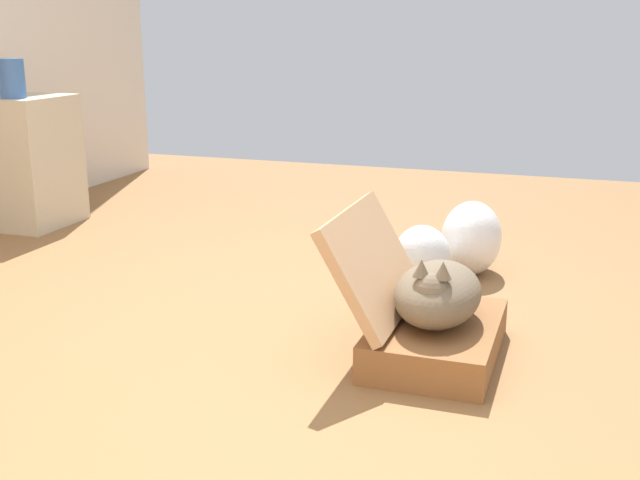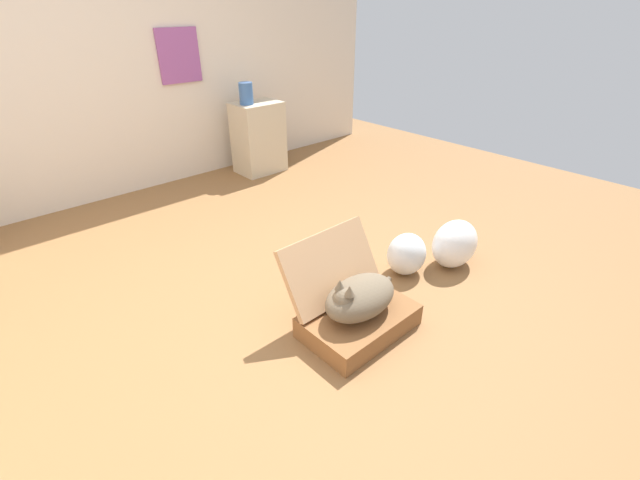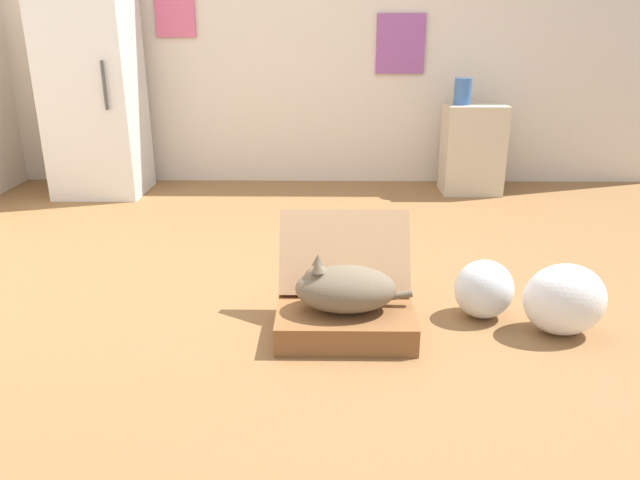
{
  "view_description": "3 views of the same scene",
  "coord_description": "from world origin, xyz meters",
  "px_view_note": "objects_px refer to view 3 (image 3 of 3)",
  "views": [
    {
      "loc": [
        -2.1,
        -1.03,
        1.08
      ],
      "look_at": [
        0.31,
        -0.2,
        0.38
      ],
      "focal_mm": 44.19,
      "sensor_mm": 36.0,
      "label": 1
    },
    {
      "loc": [
        -1.04,
        -1.81,
        1.6
      ],
      "look_at": [
        0.46,
        -0.16,
        0.35
      ],
      "focal_mm": 24.09,
      "sensor_mm": 36.0,
      "label": 2
    },
    {
      "loc": [
        0.27,
        -3.0,
        1.31
      ],
      "look_at": [
        0.23,
        -0.33,
        0.35
      ],
      "focal_mm": 33.95,
      "sensor_mm": 36.0,
      "label": 3
    }
  ],
  "objects_px": {
    "plastic_bag_white": "(484,289)",
    "side_table": "(472,149)",
    "vase_tall": "(463,91)",
    "suitcase_base": "(345,322)",
    "plastic_bag_clear": "(564,300)",
    "cat": "(344,288)",
    "refrigerator": "(94,92)"
  },
  "relations": [
    {
      "from": "suitcase_base",
      "to": "side_table",
      "type": "xyz_separation_m",
      "value": [
        1.09,
        2.45,
        0.29
      ]
    },
    {
      "from": "vase_tall",
      "to": "suitcase_base",
      "type": "bearing_deg",
      "value": -111.68
    },
    {
      "from": "plastic_bag_white",
      "to": "side_table",
      "type": "relative_size",
      "value": 0.4
    },
    {
      "from": "plastic_bag_white",
      "to": "refrigerator",
      "type": "bearing_deg",
      "value": 139.23
    },
    {
      "from": "refrigerator",
      "to": "side_table",
      "type": "xyz_separation_m",
      "value": [
        3.0,
        0.05,
        -0.45
      ]
    },
    {
      "from": "plastic_bag_clear",
      "to": "side_table",
      "type": "height_order",
      "value": "side_table"
    },
    {
      "from": "plastic_bag_white",
      "to": "cat",
      "type": "bearing_deg",
      "value": -164.08
    },
    {
      "from": "refrigerator",
      "to": "vase_tall",
      "type": "bearing_deg",
      "value": 0.77
    },
    {
      "from": "suitcase_base",
      "to": "refrigerator",
      "type": "relative_size",
      "value": 0.38
    },
    {
      "from": "cat",
      "to": "vase_tall",
      "type": "distance_m",
      "value": 2.69
    },
    {
      "from": "suitcase_base",
      "to": "cat",
      "type": "xyz_separation_m",
      "value": [
        -0.01,
        0.0,
        0.17
      ]
    },
    {
      "from": "plastic_bag_clear",
      "to": "side_table",
      "type": "xyz_separation_m",
      "value": [
        0.12,
        2.42,
        0.19
      ]
    },
    {
      "from": "vase_tall",
      "to": "plastic_bag_white",
      "type": "bearing_deg",
      "value": -98.0
    },
    {
      "from": "cat",
      "to": "refrigerator",
      "type": "height_order",
      "value": "refrigerator"
    },
    {
      "from": "plastic_bag_white",
      "to": "vase_tall",
      "type": "relative_size",
      "value": 1.39
    },
    {
      "from": "side_table",
      "to": "plastic_bag_white",
      "type": "bearing_deg",
      "value": -100.85
    },
    {
      "from": "suitcase_base",
      "to": "refrigerator",
      "type": "xyz_separation_m",
      "value": [
        -1.91,
        2.4,
        0.74
      ]
    },
    {
      "from": "plastic_bag_clear",
      "to": "vase_tall",
      "type": "bearing_deg",
      "value": 89.96
    },
    {
      "from": "suitcase_base",
      "to": "plastic_bag_clear",
      "type": "xyz_separation_m",
      "value": [
        0.97,
        0.03,
        0.1
      ]
    },
    {
      "from": "plastic_bag_white",
      "to": "refrigerator",
      "type": "xyz_separation_m",
      "value": [
        -2.56,
        2.21,
        0.66
      ]
    },
    {
      "from": "plastic_bag_white",
      "to": "refrigerator",
      "type": "relative_size",
      "value": 0.17
    },
    {
      "from": "suitcase_base",
      "to": "cat",
      "type": "distance_m",
      "value": 0.17
    },
    {
      "from": "vase_tall",
      "to": "cat",
      "type": "bearing_deg",
      "value": -111.86
    },
    {
      "from": "plastic_bag_clear",
      "to": "vase_tall",
      "type": "xyz_separation_m",
      "value": [
        0.0,
        2.41,
        0.65
      ]
    },
    {
      "from": "plastic_bag_white",
      "to": "vase_tall",
      "type": "xyz_separation_m",
      "value": [
        0.32,
        2.25,
        0.67
      ]
    },
    {
      "from": "refrigerator",
      "to": "side_table",
      "type": "height_order",
      "value": "refrigerator"
    },
    {
      "from": "suitcase_base",
      "to": "vase_tall",
      "type": "xyz_separation_m",
      "value": [
        0.97,
        2.44,
        0.75
      ]
    },
    {
      "from": "cat",
      "to": "plastic_bag_white",
      "type": "relative_size",
      "value": 1.84
    },
    {
      "from": "suitcase_base",
      "to": "plastic_bag_clear",
      "type": "height_order",
      "value": "plastic_bag_clear"
    },
    {
      "from": "suitcase_base",
      "to": "vase_tall",
      "type": "distance_m",
      "value": 2.73
    },
    {
      "from": "plastic_bag_white",
      "to": "side_table",
      "type": "distance_m",
      "value": 2.31
    },
    {
      "from": "refrigerator",
      "to": "side_table",
      "type": "bearing_deg",
      "value": 0.96
    }
  ]
}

